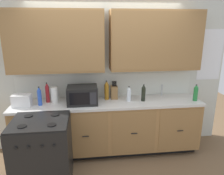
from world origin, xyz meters
TOP-DOWN VIEW (x-y plane):
  - ground_plane at (0.00, 0.00)m, footprint 8.00×8.00m
  - wall_unit at (0.00, 0.50)m, footprint 4.27×0.40m
  - counter_run at (0.00, 0.30)m, footprint 3.10×0.64m
  - stove_range at (-0.98, -0.33)m, footprint 0.76×0.68m
  - microwave at (-0.41, 0.27)m, footprint 0.48×0.37m
  - toaster at (-1.34, 0.25)m, footprint 0.28×0.18m
  - knife_block at (0.12, 0.45)m, footprint 0.11×0.14m
  - sink_faucet at (0.99, 0.51)m, footprint 0.02×0.02m
  - paper_towel_roll at (-0.86, 0.36)m, footprint 0.12×0.12m
  - bottle_clear at (0.35, 0.29)m, footprint 0.07×0.07m
  - bottle_green at (1.45, 0.18)m, footprint 0.07×0.07m
  - bottle_dark at (0.59, 0.27)m, footprint 0.07×0.07m
  - bottle_red at (-0.98, 0.39)m, footprint 0.06×0.06m
  - bottle_blue at (-1.08, 0.27)m, footprint 0.06×0.06m
  - bottle_amber at (-0.01, 0.42)m, footprint 0.07×0.07m

SIDE VIEW (x-z plane):
  - ground_plane at x=0.00m, z-range 0.00..0.00m
  - stove_range at x=-0.98m, z-range 0.00..0.95m
  - counter_run at x=0.00m, z-range 0.01..0.95m
  - toaster at x=-1.34m, z-range 0.93..1.12m
  - sink_faucet at x=0.99m, z-range 0.93..1.13m
  - knife_block at x=0.12m, z-range 0.89..1.20m
  - bottle_clear at x=0.35m, z-range 0.93..1.18m
  - paper_towel_roll at x=-0.86m, z-range 0.93..1.19m
  - bottle_green at x=1.45m, z-range 0.93..1.21m
  - bottle_dark at x=0.59m, z-range 0.93..1.21m
  - microwave at x=-0.41m, z-range 0.93..1.21m
  - bottle_blue at x=-1.08m, z-range 0.93..1.23m
  - bottle_amber at x=-0.01m, z-range 0.93..1.26m
  - bottle_red at x=-0.98m, z-range 0.93..1.26m
  - wall_unit at x=0.00m, z-range 0.39..2.97m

